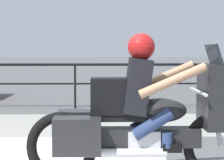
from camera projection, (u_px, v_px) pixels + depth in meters
The scene contains 3 objects.
sidewalk_band at pixel (68, 124), 8.12m from camera, with size 44.00×2.40×0.01m, color #99968E.
fence_railing at pixel (75, 73), 10.23m from camera, with size 36.00×0.05×1.06m.
motorcycle at pixel (139, 117), 4.63m from camera, with size 2.42×0.76×1.58m.
Camera 1 is at (0.63, -4.65, 1.43)m, focal length 70.00 mm.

